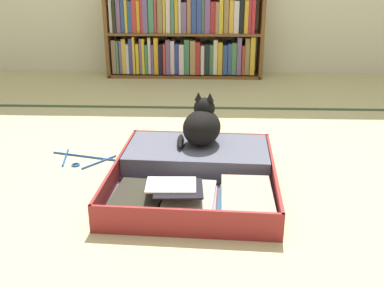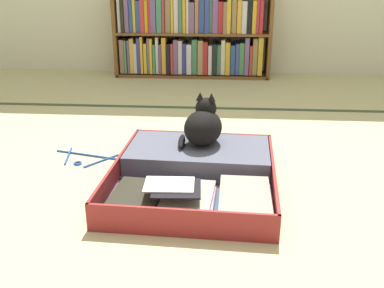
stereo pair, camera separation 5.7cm
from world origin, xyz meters
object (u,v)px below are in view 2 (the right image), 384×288
Objects in this scene: clothes_hanger at (85,158)px; bookshelf at (192,35)px; open_suitcase at (197,171)px; black_cat at (203,126)px.

bookshelf is at bearing 78.10° from clothes_hanger.
bookshelf is 1.62× the size of open_suitcase.
bookshelf is 5.16× the size of black_cat.
clothes_hanger is at bearing 160.34° from open_suitcase.
open_suitcase is 2.23× the size of clothes_hanger.
bookshelf reaches higher than black_cat.
clothes_hanger is at bearing 177.18° from black_cat.
bookshelf is 3.61× the size of clothes_hanger.
bookshelf is 1.95m from clothes_hanger.
black_cat is at bearing 84.74° from open_suitcase.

